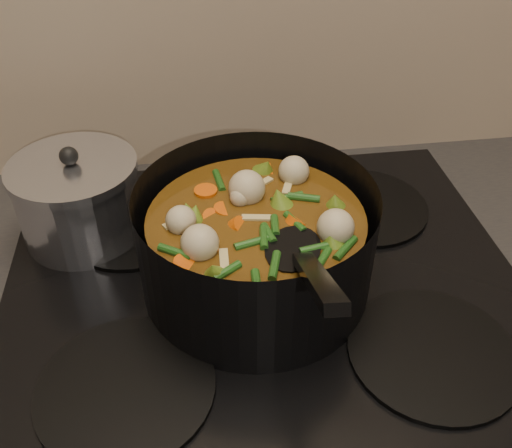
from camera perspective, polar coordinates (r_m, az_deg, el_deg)
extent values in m
cube|color=black|center=(0.72, 0.85, -8.46)|extent=(2.64, 0.64, 0.05)
cube|color=black|center=(0.70, 0.87, -6.50)|extent=(0.62, 0.54, 0.02)
cylinder|color=black|center=(0.60, -12.89, -15.64)|extent=(0.18, 0.18, 0.01)
cylinder|color=black|center=(0.64, 17.25, -12.12)|extent=(0.18, 0.18, 0.01)
cylinder|color=black|center=(0.79, -12.17, -0.17)|extent=(0.18, 0.18, 0.01)
cylinder|color=black|center=(0.82, 10.65, 1.77)|extent=(0.18, 0.18, 0.01)
cylinder|color=black|center=(0.65, 0.00, -1.76)|extent=(0.33, 0.33, 0.13)
cylinder|color=black|center=(0.69, 0.00, -5.69)|extent=(0.26, 0.26, 0.01)
cylinder|color=#57360F|center=(0.65, 0.00, -2.50)|extent=(0.24, 0.24, 0.09)
cylinder|color=#E15C0A|center=(0.63, 3.21, 0.74)|extent=(0.02, 0.03, 0.02)
cylinder|color=#E15C0A|center=(0.67, 2.56, 3.42)|extent=(0.04, 0.04, 0.02)
cylinder|color=#E15C0A|center=(0.69, -3.30, 4.67)|extent=(0.04, 0.04, 0.02)
cylinder|color=#E15C0A|center=(0.63, -4.41, 0.95)|extent=(0.03, 0.03, 0.02)
cylinder|color=#E15C0A|center=(0.59, -5.49, -2.77)|extent=(0.03, 0.03, 0.02)
cylinder|color=#E15C0A|center=(0.60, 0.45, -1.63)|extent=(0.04, 0.04, 0.02)
cylinder|color=#E15C0A|center=(0.60, 5.30, -1.32)|extent=(0.03, 0.03, 0.02)
cylinder|color=#E15C0A|center=(0.66, 7.18, 2.56)|extent=(0.03, 0.03, 0.02)
cylinder|color=#E15C0A|center=(0.66, 0.79, 3.06)|extent=(0.04, 0.04, 0.02)
cylinder|color=#E15C0A|center=(0.67, -4.54, 3.43)|extent=(0.04, 0.04, 0.02)
cylinder|color=#E15C0A|center=(0.62, -3.25, 0.21)|extent=(0.03, 0.02, 0.02)
sphere|color=tan|center=(0.63, 5.07, 1.75)|extent=(0.04, 0.04, 0.04)
sphere|color=tan|center=(0.66, -0.94, 4.21)|extent=(0.04, 0.04, 0.04)
sphere|color=tan|center=(0.61, -5.10, 0.54)|extent=(0.04, 0.04, 0.04)
sphere|color=tan|center=(0.58, 1.68, -1.88)|extent=(0.04, 0.04, 0.04)
sphere|color=tan|center=(0.64, 4.72, 2.41)|extent=(0.04, 0.04, 0.04)
cone|color=olive|center=(0.58, -5.25, -2.31)|extent=(0.04, 0.04, 0.03)
cone|color=olive|center=(0.57, 3.66, -3.13)|extent=(0.04, 0.04, 0.03)
cone|color=olive|center=(0.64, 6.75, 1.79)|extent=(0.04, 0.04, 0.03)
cone|color=olive|center=(0.68, 0.70, 4.88)|extent=(0.04, 0.04, 0.03)
cone|color=olive|center=(0.65, -6.18, 2.64)|extent=(0.04, 0.04, 0.03)
cone|color=olive|center=(0.58, -4.97, -2.49)|extent=(0.04, 0.04, 0.03)
cone|color=olive|center=(0.57, 4.01, -2.98)|extent=(0.04, 0.04, 0.03)
cylinder|color=#1C5017|center=(0.65, 2.16, 2.61)|extent=(0.01, 0.04, 0.01)
cylinder|color=#1C5017|center=(0.70, -1.10, 5.42)|extent=(0.03, 0.03, 0.01)
cylinder|color=#1C5017|center=(0.66, -5.22, 3.20)|extent=(0.04, 0.02, 0.01)
cylinder|color=#1C5017|center=(0.62, -5.29, 0.35)|extent=(0.02, 0.04, 0.01)
cylinder|color=#1C5017|center=(0.60, -2.30, -1.09)|extent=(0.02, 0.04, 0.01)
cylinder|color=#1C5017|center=(0.55, 1.51, -4.89)|extent=(0.04, 0.02, 0.01)
cylinder|color=#1C5017|center=(0.59, 5.88, -1.74)|extent=(0.03, 0.03, 0.01)
cylinder|color=#1C5017|center=(0.63, 5.16, 1.37)|extent=(0.01, 0.04, 0.01)
cylinder|color=#1C5017|center=(0.65, 2.08, 2.64)|extent=(0.03, 0.03, 0.01)
cylinder|color=#1C5017|center=(0.70, -1.31, 5.40)|extent=(0.04, 0.02, 0.01)
cylinder|color=#1C5017|center=(0.66, -5.33, 3.11)|extent=(0.02, 0.04, 0.01)
cylinder|color=#1C5017|center=(0.62, -5.28, 0.25)|extent=(0.02, 0.04, 0.01)
cylinder|color=#1C5017|center=(0.60, -2.21, -1.13)|extent=(0.04, 0.02, 0.01)
cylinder|color=#1C5017|center=(0.55, 1.77, -4.86)|extent=(0.03, 0.03, 0.01)
cylinder|color=#1C5017|center=(0.59, 5.98, -1.63)|extent=(0.01, 0.04, 0.01)
cube|color=tan|center=(0.61, -6.00, -0.13)|extent=(0.04, 0.01, 0.00)
cube|color=tan|center=(0.57, 1.99, -3.04)|extent=(0.02, 0.04, 0.00)
cube|color=tan|center=(0.64, 5.51, 2.09)|extent=(0.04, 0.03, 0.00)
cube|color=tan|center=(0.67, -2.29, 3.97)|extent=(0.03, 0.03, 0.00)
cube|color=tan|center=(0.60, -5.61, -0.95)|extent=(0.03, 0.04, 0.00)
ellipsoid|color=black|center=(0.58, 3.72, -2.60)|extent=(0.08, 0.09, 0.01)
cube|color=black|center=(0.49, 6.09, -5.49)|extent=(0.03, 0.16, 0.10)
cylinder|color=silver|center=(0.77, -17.18, 1.98)|extent=(0.15, 0.15, 0.10)
cylinder|color=silver|center=(0.74, -17.96, 5.34)|extent=(0.16, 0.16, 0.01)
sphere|color=black|center=(0.73, -18.22, 6.48)|extent=(0.02, 0.02, 0.02)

